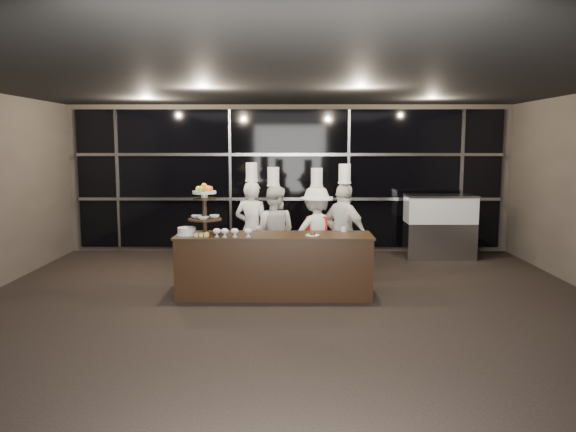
{
  "coord_description": "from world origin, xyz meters",
  "views": [
    {
      "loc": [
        0.03,
        -6.48,
        2.24
      ],
      "look_at": [
        -0.01,
        1.83,
        1.15
      ],
      "focal_mm": 35.0,
      "sensor_mm": 36.0,
      "label": 1
    }
  ],
  "objects_px": {
    "layer_cake": "(187,231)",
    "chef_a": "(252,228)",
    "buffet_counter": "(274,265)",
    "display_case": "(440,223)",
    "chef_d": "(344,232)",
    "display_stand": "(205,206)",
    "chef_c": "(316,232)",
    "chef_b": "(273,231)"
  },
  "relations": [
    {
      "from": "layer_cake",
      "to": "chef_a",
      "type": "bearing_deg",
      "value": 54.73
    },
    {
      "from": "chef_b",
      "to": "chef_d",
      "type": "bearing_deg",
      "value": -14.47
    },
    {
      "from": "display_stand",
      "to": "layer_cake",
      "type": "height_order",
      "value": "display_stand"
    },
    {
      "from": "chef_c",
      "to": "chef_b",
      "type": "bearing_deg",
      "value": 179.4
    },
    {
      "from": "buffet_counter",
      "to": "display_case",
      "type": "height_order",
      "value": "display_case"
    },
    {
      "from": "display_stand",
      "to": "chef_c",
      "type": "bearing_deg",
      "value": 33.43
    },
    {
      "from": "buffet_counter",
      "to": "chef_a",
      "type": "xyz_separation_m",
      "value": [
        -0.4,
        1.16,
        0.37
      ]
    },
    {
      "from": "buffet_counter",
      "to": "display_stand",
      "type": "relative_size",
      "value": 3.81
    },
    {
      "from": "chef_b",
      "to": "chef_c",
      "type": "height_order",
      "value": "chef_b"
    },
    {
      "from": "display_stand",
      "to": "layer_cake",
      "type": "distance_m",
      "value": 0.45
    },
    {
      "from": "display_stand",
      "to": "chef_b",
      "type": "height_order",
      "value": "chef_b"
    },
    {
      "from": "buffet_counter",
      "to": "chef_b",
      "type": "distance_m",
      "value": 1.15
    },
    {
      "from": "chef_c",
      "to": "chef_d",
      "type": "height_order",
      "value": "chef_d"
    },
    {
      "from": "display_stand",
      "to": "chef_a",
      "type": "distance_m",
      "value": 1.4
    },
    {
      "from": "chef_d",
      "to": "display_case",
      "type": "bearing_deg",
      "value": 43.65
    },
    {
      "from": "chef_a",
      "to": "chef_c",
      "type": "xyz_separation_m",
      "value": [
        1.06,
        -0.06,
        -0.06
      ]
    },
    {
      "from": "layer_cake",
      "to": "display_case",
      "type": "distance_m",
      "value": 5.22
    },
    {
      "from": "buffet_counter",
      "to": "display_stand",
      "type": "distance_m",
      "value": 1.33
    },
    {
      "from": "display_case",
      "to": "chef_b",
      "type": "relative_size",
      "value": 0.72
    },
    {
      "from": "layer_cake",
      "to": "chef_c",
      "type": "distance_m",
      "value": 2.25
    },
    {
      "from": "buffet_counter",
      "to": "chef_b",
      "type": "xyz_separation_m",
      "value": [
        -0.04,
        1.11,
        0.32
      ]
    },
    {
      "from": "chef_a",
      "to": "layer_cake",
      "type": "bearing_deg",
      "value": -125.27
    },
    {
      "from": "chef_a",
      "to": "chef_d",
      "type": "distance_m",
      "value": 1.53
    },
    {
      "from": "buffet_counter",
      "to": "chef_a",
      "type": "bearing_deg",
      "value": 108.97
    },
    {
      "from": "display_stand",
      "to": "chef_c",
      "type": "height_order",
      "value": "chef_c"
    },
    {
      "from": "display_case",
      "to": "chef_d",
      "type": "distance_m",
      "value": 2.83
    },
    {
      "from": "display_case",
      "to": "chef_c",
      "type": "distance_m",
      "value": 2.98
    },
    {
      "from": "display_stand",
      "to": "buffet_counter",
      "type": "bearing_deg",
      "value": 0.01
    },
    {
      "from": "buffet_counter",
      "to": "display_case",
      "type": "relative_size",
      "value": 2.12
    },
    {
      "from": "display_case",
      "to": "display_stand",
      "type": "bearing_deg",
      "value": -146.22
    },
    {
      "from": "chef_c",
      "to": "buffet_counter",
      "type": "bearing_deg",
      "value": -121.13
    },
    {
      "from": "display_case",
      "to": "chef_b",
      "type": "xyz_separation_m",
      "value": [
        -3.18,
        -1.66,
        0.1
      ]
    },
    {
      "from": "buffet_counter",
      "to": "layer_cake",
      "type": "distance_m",
      "value": 1.36
    },
    {
      "from": "chef_a",
      "to": "chef_c",
      "type": "relative_size",
      "value": 1.05
    },
    {
      "from": "display_stand",
      "to": "display_case",
      "type": "distance_m",
      "value": 5.02
    },
    {
      "from": "display_case",
      "to": "chef_a",
      "type": "height_order",
      "value": "chef_a"
    },
    {
      "from": "chef_a",
      "to": "chef_b",
      "type": "bearing_deg",
      "value": -9.12
    },
    {
      "from": "display_case",
      "to": "chef_c",
      "type": "relative_size",
      "value": 0.73
    },
    {
      "from": "chef_a",
      "to": "chef_c",
      "type": "distance_m",
      "value": 1.07
    },
    {
      "from": "buffet_counter",
      "to": "layer_cake",
      "type": "relative_size",
      "value": 9.47
    },
    {
      "from": "display_stand",
      "to": "chef_a",
      "type": "xyz_separation_m",
      "value": [
        0.6,
        1.16,
        -0.5
      ]
    },
    {
      "from": "chef_a",
      "to": "chef_c",
      "type": "height_order",
      "value": "chef_a"
    }
  ]
}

